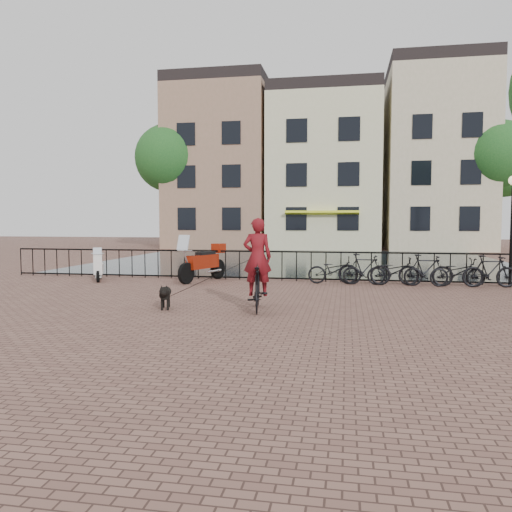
% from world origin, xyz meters
% --- Properties ---
extents(ground, '(100.00, 100.00, 0.00)m').
position_xyz_m(ground, '(0.00, 0.00, 0.00)').
color(ground, brown).
rests_on(ground, ground).
extents(canal_water, '(20.00, 20.00, 0.00)m').
position_xyz_m(canal_water, '(0.00, 17.30, 0.00)').
color(canal_water, black).
rests_on(canal_water, ground).
extents(railing, '(20.00, 0.05, 1.02)m').
position_xyz_m(railing, '(0.00, 8.00, 0.50)').
color(railing, black).
rests_on(railing, ground).
extents(canal_house_left, '(7.50, 9.00, 12.80)m').
position_xyz_m(canal_house_left, '(-7.50, 30.00, 6.40)').
color(canal_house_left, '#917054').
rests_on(canal_house_left, ground).
extents(canal_house_mid, '(8.00, 9.50, 11.80)m').
position_xyz_m(canal_house_mid, '(0.50, 30.00, 5.90)').
color(canal_house_mid, beige).
rests_on(canal_house_mid, ground).
extents(canal_house_right, '(7.00, 9.00, 13.30)m').
position_xyz_m(canal_house_right, '(8.50, 30.00, 6.65)').
color(canal_house_right, '#BFB58E').
rests_on(canal_house_right, ground).
extents(tree_far_left, '(5.04, 5.04, 9.27)m').
position_xyz_m(tree_far_left, '(-11.00, 27.00, 6.73)').
color(tree_far_left, black).
rests_on(tree_far_left, ground).
extents(tree_far_right, '(4.76, 4.76, 8.76)m').
position_xyz_m(tree_far_right, '(12.00, 27.00, 6.35)').
color(tree_far_right, black).
rests_on(tree_far_right, ground).
extents(cyclist, '(0.85, 1.87, 2.48)m').
position_xyz_m(cyclist, '(0.17, 2.22, 0.94)').
color(cyclist, black).
rests_on(cyclist, ground).
extents(dog, '(0.52, 0.91, 0.59)m').
position_xyz_m(dog, '(-1.98, 2.04, 0.29)').
color(dog, black).
rests_on(dog, ground).
extents(motorcycle, '(1.34, 2.33, 1.64)m').
position_xyz_m(motorcycle, '(-2.63, 7.32, 0.82)').
color(motorcycle, '#9C200B').
rests_on(motorcycle, ground).
extents(scooter, '(0.87, 1.33, 1.20)m').
position_xyz_m(scooter, '(-6.20, 6.86, 0.60)').
color(scooter, white).
rests_on(scooter, ground).
extents(parked_bike_0, '(1.72, 0.60, 0.90)m').
position_xyz_m(parked_bike_0, '(1.80, 7.40, 0.45)').
color(parked_bike_0, black).
rests_on(parked_bike_0, ground).
extents(parked_bike_1, '(1.70, 0.63, 1.00)m').
position_xyz_m(parked_bike_1, '(2.75, 7.40, 0.50)').
color(parked_bike_1, black).
rests_on(parked_bike_1, ground).
extents(parked_bike_2, '(1.72, 0.62, 0.90)m').
position_xyz_m(parked_bike_2, '(3.70, 7.40, 0.45)').
color(parked_bike_2, black).
rests_on(parked_bike_2, ground).
extents(parked_bike_3, '(1.68, 0.55, 1.00)m').
position_xyz_m(parked_bike_3, '(4.65, 7.40, 0.50)').
color(parked_bike_3, black).
rests_on(parked_bike_3, ground).
extents(parked_bike_4, '(1.78, 0.83, 0.90)m').
position_xyz_m(parked_bike_4, '(5.60, 7.40, 0.45)').
color(parked_bike_4, black).
rests_on(parked_bike_4, ground).
extents(parked_bike_5, '(1.71, 0.65, 1.00)m').
position_xyz_m(parked_bike_5, '(6.55, 7.40, 0.50)').
color(parked_bike_5, black).
rests_on(parked_bike_5, ground).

